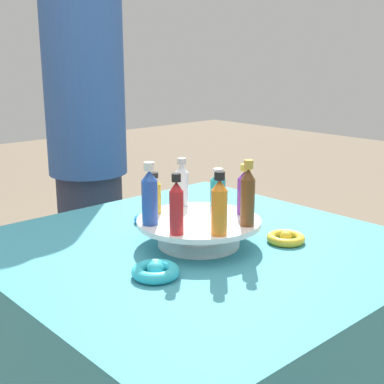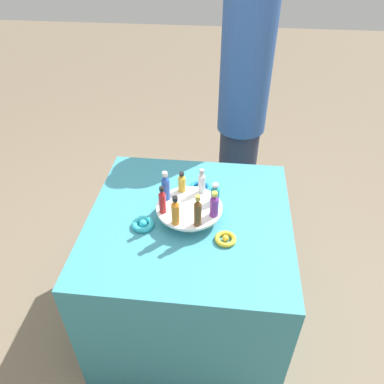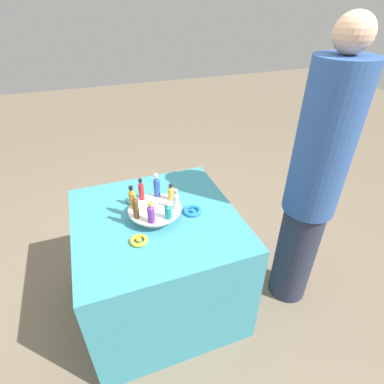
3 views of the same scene
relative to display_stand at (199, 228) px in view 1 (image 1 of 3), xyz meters
The scene contains 14 objects.
party_table 0.40m from the display_stand, ahead, with size 0.92×0.92×0.73m.
display_stand is the anchor object (origin of this frame).
bottle_gold 0.14m from the display_stand, 66.82° to the right, with size 0.03×0.03×0.10m.
bottle_blue 0.15m from the display_stand, 21.82° to the right, with size 0.04×0.04×0.14m.
bottle_red 0.15m from the display_stand, 23.18° to the left, with size 0.03×0.03×0.13m.
bottle_orange 0.15m from the display_stand, 68.18° to the left, with size 0.03×0.03×0.14m.
bottle_brown 0.15m from the display_stand, 113.18° to the left, with size 0.03×0.03×0.15m.
bottle_purple 0.14m from the display_stand, 158.18° to the left, with size 0.04×0.04×0.12m.
bottle_teal 0.14m from the display_stand, 156.82° to the right, with size 0.04×0.04×0.10m.
bottle_clear 0.14m from the display_stand, 111.82° to the right, with size 0.03×0.03×0.12m.
ribbon_bow_gold 0.21m from the display_stand, 142.28° to the left, with size 0.09×0.09×0.03m.
ribbon_bow_blue 0.21m from the display_stand, 97.72° to the right, with size 0.10×0.10×0.03m.
ribbon_bow_teal 0.21m from the display_stand, 22.28° to the left, with size 0.10×0.10×0.04m.
person_figure 0.90m from the display_stand, 104.74° to the right, with size 0.29×0.29×1.73m.
Camera 1 is at (0.82, 0.88, 1.17)m, focal length 50.00 mm.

